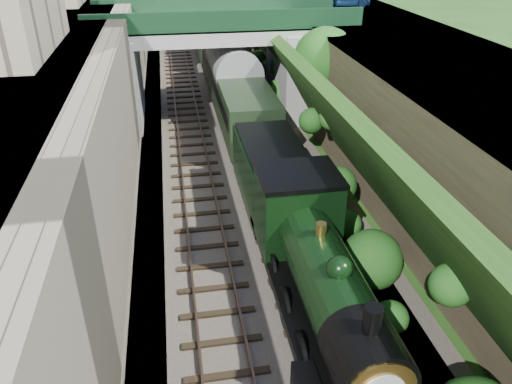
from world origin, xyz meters
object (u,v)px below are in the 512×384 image
road_bridge (229,56)px  tender (272,178)px  tree (326,61)px  locomotive (319,275)px

road_bridge → tender: size_ratio=2.67×
tree → tender: 9.76m
tree → locomotive: bearing=-107.1°
road_bridge → tender: road_bridge is taller
tree → road_bridge: bearing=136.8°
tree → locomotive: (-4.71, -15.35, -2.75)m
locomotive → tender: 7.37m
road_bridge → tender: (0.26, -12.66, -2.46)m
road_bridge → tree: bearing=-43.2°
tree → locomotive: tree is taller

